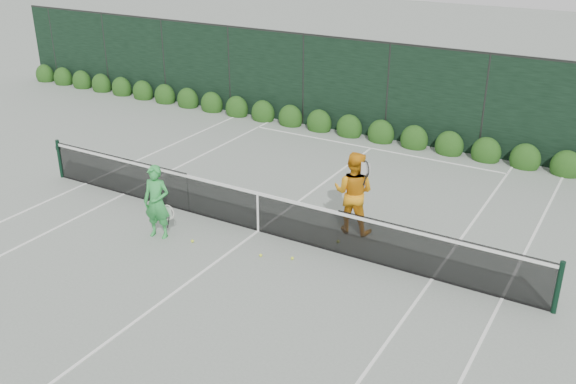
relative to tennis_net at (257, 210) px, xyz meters
The scene contains 8 objects.
ground 0.53m from the tennis_net, ahead, with size 80.00×80.00×0.00m, color gray.
tennis_net is the anchor object (origin of this frame).
player_woman 2.23m from the tennis_net, 143.19° to the right, with size 0.69×0.53×1.69m.
player_man 2.21m from the tennis_net, 30.75° to the left, with size 1.00×0.82×1.91m.
court_lines 0.53m from the tennis_net, ahead, with size 11.03×23.83×0.01m.
windscreen_fence 2.88m from the tennis_net, 89.49° to the right, with size 32.00×21.07×3.06m.
hedge_row 7.16m from the tennis_net, 89.80° to the left, with size 31.66×0.65×0.94m.
tennis_balls 1.09m from the tennis_net, 39.98° to the right, with size 2.86×1.68×0.07m.
Camera 1 is at (7.16, -10.91, 6.76)m, focal length 40.00 mm.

